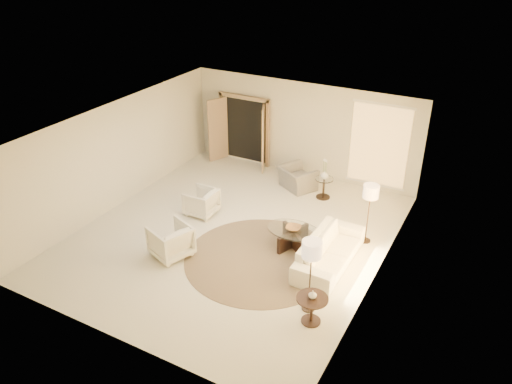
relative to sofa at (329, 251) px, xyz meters
The scene contains 18 objects.
room 2.68m from the sofa, behind, with size 7.04×8.04×2.83m.
windows_right 1.42m from the sofa, ahead, with size 0.10×6.40×2.40m, color #FFC566, non-canonical shape.
window_back_corner 4.08m from the sofa, 92.27° to the left, with size 1.70×0.10×2.40m, color #FFC566, non-canonical shape.
curtains_right 1.68m from the sofa, 46.48° to the left, with size 0.06×5.20×2.60m, color #CAAF87, non-canonical shape.
french_doors 5.83m from the sofa, 138.81° to the left, with size 1.95×0.66×2.16m.
area_rug 1.57m from the sofa, 157.51° to the right, with size 3.43×3.43×0.01m, color #423324.
sofa is the anchor object (origin of this frame).
armchair_left 3.75m from the sofa, behind, with size 0.74×0.69×0.76m, color white.
armchair_right 3.56m from the sofa, 156.90° to the right, with size 0.82×0.77×0.84m, color white.
accent_chair 3.68m from the sofa, 125.36° to the left, with size 0.98×0.63×0.85m, color gray.
coffee_table 1.00m from the sofa, 167.45° to the left, with size 1.58×1.58×0.47m.
end_table 1.95m from the sofa, 78.78° to the right, with size 0.61×0.61×0.57m.
side_table 3.08m from the sofa, 113.92° to the left, with size 0.50×0.50×0.59m.
floor_lamp_near 1.63m from the sofa, 70.61° to the left, with size 0.36×0.36×1.50m.
floor_lamp_far 1.90m from the sofa, 83.14° to the right, with size 0.38×0.38×1.58m.
bowl 1.02m from the sofa, 167.45° to the left, with size 0.35×0.35×0.09m, color brown.
end_vase 1.97m from the sofa, 78.78° to the right, with size 0.16×0.16×0.16m, color silver.
side_vase 3.11m from the sofa, 113.92° to the left, with size 0.22×0.22×0.23m, color silver.
Camera 1 is at (5.35, -8.76, 6.64)m, focal length 35.00 mm.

